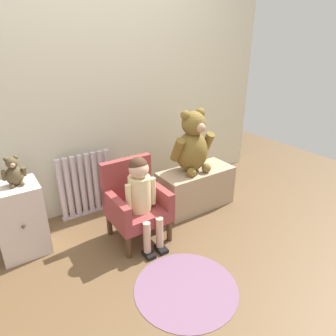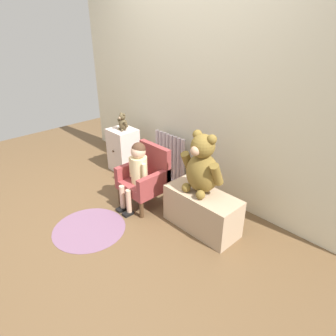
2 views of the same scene
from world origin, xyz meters
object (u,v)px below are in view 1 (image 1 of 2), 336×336
radiator (86,185)px  child_figure (141,190)px  small_dresser (20,220)px  child_armchair (135,202)px  floor_rug (186,288)px  large_teddy_bear (192,145)px  small_teddy_bear (14,173)px  low_bench (196,188)px

radiator → child_figure: 0.71m
small_dresser → child_armchair: size_ratio=0.88×
floor_rug → small_dresser: bearing=128.5°
radiator → child_figure: (0.21, -0.66, 0.18)m
small_dresser → child_armchair: 0.86m
child_figure → large_teddy_bear: size_ratio=1.26×
small_dresser → floor_rug: 1.30m
radiator → small_teddy_bear: (-0.57, -0.26, 0.36)m
floor_rug → large_teddy_bear: bearing=50.9°
child_figure → small_teddy_bear: small_teddy_bear is taller
child_figure → floor_rug: 0.76m
small_dresser → large_teddy_bear: 1.51m
large_teddy_bear → small_teddy_bear: 1.44m
floor_rug → low_bench: bearing=48.5°
child_figure → small_teddy_bear: 0.89m
large_teddy_bear → radiator: bearing=153.5°
child_figure → floor_rug: bearing=-91.2°
small_dresser → floor_rug: (0.79, -1.00, -0.28)m
low_bench → child_figure: bearing=-163.6°
child_armchair → small_teddy_bear: (-0.78, 0.29, 0.34)m
low_bench → small_teddy_bear: bearing=172.5°
small_teddy_bear → floor_rug: size_ratio=0.32×
large_teddy_bear → floor_rug: (-0.67, -0.82, -0.63)m
small_teddy_bear → floor_rug: 1.41m
child_figure → low_bench: (0.70, 0.20, -0.28)m
radiator → small_teddy_bear: small_teddy_bear is taller
large_teddy_bear → floor_rug: bearing=-129.1°
child_armchair → low_bench: 0.71m
radiator → small_teddy_bear: 0.72m
small_teddy_bear → floor_rug: bearing=-52.5°
small_teddy_bear → low_bench: bearing=-7.5°
radiator → low_bench: size_ratio=0.81×
low_bench → small_teddy_bear: (-1.47, 0.19, 0.46)m
radiator → floor_rug: 1.30m
radiator → floor_rug: size_ratio=0.85×
low_bench → floor_rug: (-0.71, -0.80, -0.19)m
small_teddy_bear → floor_rug: (0.76, -1.00, -0.65)m
child_armchair → child_figure: (0.00, -0.11, 0.16)m
child_armchair → floor_rug: size_ratio=0.93×
large_teddy_bear → small_teddy_bear: bearing=173.0°
low_bench → small_teddy_bear: small_teddy_bear is taller
child_armchair → large_teddy_bear: bearing=9.9°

